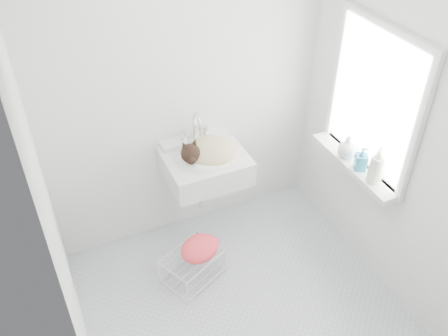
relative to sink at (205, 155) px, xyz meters
name	(u,v)px	position (x,y,z in m)	size (l,w,h in m)	color
floor	(240,302)	(-0.04, -0.74, -0.85)	(2.20, 2.00, 0.02)	silver
back_wall	(185,94)	(-0.04, 0.26, 0.40)	(2.20, 0.02, 2.50)	white
right_wall	(393,128)	(1.06, -0.74, 0.40)	(0.02, 2.00, 2.50)	white
left_wall	(53,223)	(-1.14, -0.74, 0.40)	(0.02, 2.00, 2.50)	white
window_glass	(375,101)	(1.04, -0.54, 0.50)	(0.01, 0.80, 1.00)	white
window_frame	(373,102)	(1.03, -0.54, 0.50)	(0.04, 0.90, 1.10)	white
windowsill	(354,165)	(0.97, -0.54, -0.02)	(0.16, 0.88, 0.04)	white
sink	(205,155)	(0.00, 0.00, 0.00)	(0.61, 0.53, 0.24)	silver
faucet	(195,127)	(0.00, 0.18, 0.14)	(0.22, 0.16, 0.22)	silver
cat	(207,152)	(0.01, -0.02, 0.04)	(0.46, 0.39, 0.27)	#CEBE8B
wire_rack	(193,265)	(-0.28, -0.38, -0.70)	(0.43, 0.30, 0.26)	silver
towel	(200,252)	(-0.22, -0.40, -0.56)	(0.31, 0.22, 0.13)	#F83B18
bottle_a	(373,181)	(0.96, -0.77, 0.00)	(0.09, 0.09, 0.24)	white
bottle_b	(359,169)	(0.96, -0.62, 0.00)	(0.08, 0.08, 0.18)	teal
bottle_c	(346,156)	(0.96, -0.45, 0.00)	(0.14, 0.14, 0.18)	white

